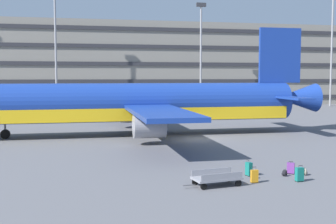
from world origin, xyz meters
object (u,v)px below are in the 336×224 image
backpack_red (284,173)px  baggage_cart (217,178)px  suitcase_small (291,168)px  suitcase_black (299,174)px  suitcase_upright (254,176)px  backpack_scuffed (253,175)px  airliner (138,104)px  backpack_large (305,172)px  suitcase_teal (249,169)px

backpack_red → baggage_cart: 4.85m
suitcase_small → suitcase_black: 1.94m
suitcase_upright → suitcase_black: size_ratio=0.96×
suitcase_upright → suitcase_black: 2.64m
suitcase_small → backpack_scuffed: 2.89m
airliner → backpack_red: airliner is taller
suitcase_black → suitcase_upright: bearing=175.1°
backpack_large → suitcase_black: bearing=-129.9°
airliner → suitcase_small: bearing=-71.1°
suitcase_black → backpack_scuffed: (-2.34, 1.16, -0.19)m
suitcase_upright → suitcase_black: bearing=-4.9°
backpack_large → baggage_cart: size_ratio=0.14×
backpack_large → backpack_scuffed: (-3.49, -0.21, 0.04)m
backpack_red → baggage_cart: baggage_cart is taller
suitcase_small → suitcase_teal: 2.73m
baggage_cart → suitcase_small: bearing=18.5°
airliner → backpack_large: bearing=-69.7°
suitcase_teal → suitcase_black: size_ratio=1.05×
backpack_large → backpack_red: bearing=179.6°
backpack_large → baggage_cart: bearing=-168.1°
suitcase_upright → baggage_cart: size_ratio=0.27×
suitcase_teal → suitcase_upright: bearing=-102.2°
backpack_scuffed → backpack_large: bearing=3.4°
suitcase_black → backpack_red: suitcase_black is taller
suitcase_black → baggage_cart: bearing=178.9°
backpack_scuffed → backpack_red: 2.12m
airliner → backpack_scuffed: bearing=-79.1°
backpack_red → suitcase_upright: bearing=-154.3°
suitcase_teal → baggage_cart: size_ratio=0.30×
airliner → suitcase_small: 20.69m
suitcase_upright → backpack_red: suitcase_upright is taller
suitcase_small → backpack_red: suitcase_small is taller
suitcase_small → backpack_large: size_ratio=1.67×
baggage_cart → airliner: bearing=93.5°
suitcase_teal → backpack_large: bearing=-8.9°
backpack_large → backpack_red: size_ratio=1.03×
suitcase_small → suitcase_teal: (-2.73, 0.02, 0.06)m
baggage_cart → backpack_scuffed: bearing=22.6°
suitcase_upright → suitcase_teal: (0.36, 1.68, 0.04)m
airliner → backpack_red: 20.98m
suitcase_teal → backpack_red: bearing=-14.3°
suitcase_small → suitcase_black: suitcase_black is taller
suitcase_small → backpack_scuffed: (-2.80, -0.72, -0.13)m
backpack_red → baggage_cart: (-4.67, -1.29, 0.23)m
suitcase_small → baggage_cart: baggage_cart is taller
backpack_large → suitcase_teal: bearing=171.1°
airliner → suitcase_black: airliner is taller
backpack_large → airliner: bearing=110.3°
backpack_large → suitcase_small: bearing=143.4°
backpack_large → backpack_red: backpack_large is taller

